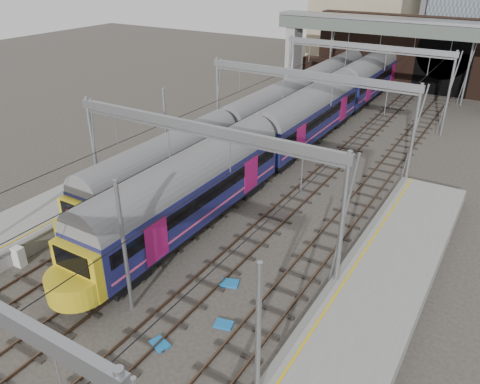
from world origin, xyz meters
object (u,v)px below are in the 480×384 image
Objects in this scene: signal_near_left at (75,233)px; signal_near_centre at (99,253)px; train_second at (270,111)px; relay_cabinet at (19,257)px; train_main at (343,93)px.

signal_near_centre is (2.60, -0.84, 0.20)m from signal_near_left.
train_second is at bearing 112.18° from signal_near_centre.
relay_cabinet is at bearing -93.95° from train_second.
signal_near_centre reaches higher than train_second.
train_main reaches higher than relay_cabinet.
signal_near_left is 2.74m from signal_near_centre.
train_main is 34.63m from signal_near_centre.
train_main is 15.96× the size of signal_near_left.
signal_near_left is at bearing -85.23° from train_second.
train_second is at bearing -114.62° from train_main.
train_second is 10.46× the size of signal_near_left.
relay_cabinet is (-6.49, -0.20, -2.47)m from signal_near_centre.
signal_near_centre is at bearing -88.85° from train_main.
train_main is at bearing 76.47° from relay_cabinet.
signal_near_left is at bearing 174.03° from signal_near_centre.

